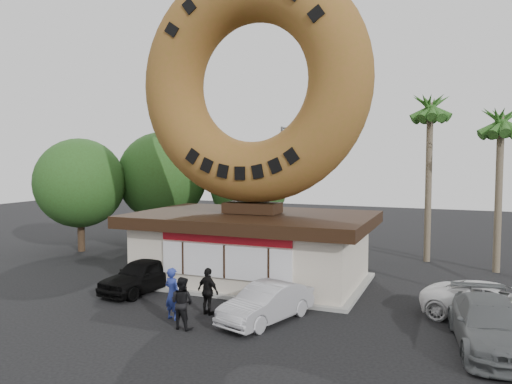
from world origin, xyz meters
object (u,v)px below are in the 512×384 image
at_px(person_center, 182,303).
at_px(person_right, 208,291).
at_px(street_lamp, 284,179).
at_px(car_silver, 267,303).
at_px(car_white, 496,304).
at_px(giant_donut, 252,83).
at_px(person_left, 172,294).
at_px(car_black, 143,275).
at_px(donut_shop, 252,245).
at_px(car_grey, 491,325).

xyz_separation_m(person_center, person_right, (0.13, 1.70, -0.01)).
height_order(street_lamp, car_silver, street_lamp).
height_order(street_lamp, car_white, street_lamp).
xyz_separation_m(car_silver, car_white, (7.69, 2.88, 0.02)).
xyz_separation_m(giant_donut, car_silver, (2.73, -5.24, -8.77)).
bearing_deg(person_left, car_black, -25.96).
bearing_deg(car_silver, car_black, -177.06).
bearing_deg(car_silver, person_center, -125.77).
height_order(donut_shop, person_left, donut_shop).
xyz_separation_m(donut_shop, car_silver, (2.73, -5.22, -1.09)).
distance_m(donut_shop, car_black, 5.28).
bearing_deg(donut_shop, person_right, -85.63).
distance_m(street_lamp, person_right, 15.93).
bearing_deg(car_white, giant_donut, 91.82).
bearing_deg(car_white, person_right, 121.23).
bearing_deg(person_left, person_right, -120.14).
xyz_separation_m(car_black, car_grey, (13.94, -1.58, 0.02)).
xyz_separation_m(person_left, person_right, (0.96, 0.97, -0.06)).
distance_m(person_right, car_white, 10.45).
height_order(car_black, car_silver, car_black).
xyz_separation_m(car_black, car_silver, (6.56, -1.73, -0.06)).
relative_size(person_left, person_center, 1.05).
xyz_separation_m(street_lamp, car_grey, (11.97, -15.08, -3.72)).
distance_m(street_lamp, car_black, 14.15).
height_order(donut_shop, street_lamp, street_lamp).
height_order(person_center, car_grey, person_center).
xyz_separation_m(person_right, car_silver, (2.32, 0.12, -0.22)).
distance_m(person_right, car_silver, 2.33).
height_order(giant_donut, car_grey, giant_donut).
bearing_deg(person_right, car_white, -144.44).
distance_m(giant_donut, car_silver, 10.57).
distance_m(street_lamp, car_silver, 16.36).
bearing_deg(street_lamp, person_left, -85.45).
xyz_separation_m(donut_shop, giant_donut, (0.00, 0.02, 7.68)).
distance_m(car_black, car_grey, 14.03).
height_order(person_left, car_black, person_left).
distance_m(donut_shop, person_right, 5.42).
relative_size(street_lamp, person_center, 4.40).
relative_size(donut_shop, person_center, 6.15).
height_order(giant_donut, person_left, giant_donut).
bearing_deg(car_black, car_grey, 2.24).
bearing_deg(street_lamp, car_silver, -73.26).
distance_m(person_center, car_black, 5.43).
xyz_separation_m(donut_shop, person_right, (0.41, -5.34, -0.87)).
bearing_deg(car_grey, car_black, 166.14).
distance_m(giant_donut, car_white, 13.81).
bearing_deg(car_white, car_grey, -171.86).
height_order(giant_donut, person_right, giant_donut).
height_order(street_lamp, person_center, street_lamp).
height_order(person_left, car_white, person_left).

